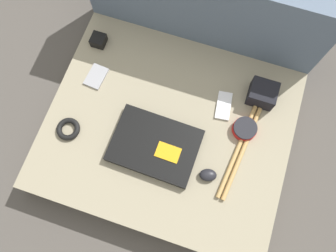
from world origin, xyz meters
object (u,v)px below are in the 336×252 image
Objects in this scene: computer_mouse at (208,175)px; charger_brick at (99,40)px; laptop at (155,146)px; phone_black at (96,76)px; phone_silver at (224,106)px; speaker_puck at (245,129)px; camera_pouch at (262,94)px.

charger_brick reaches higher than computer_mouse.
laptop is 3.10× the size of phone_black.
charger_brick is at bearing 137.97° from laptop.
charger_brick reaches higher than phone_black.
phone_silver is (0.20, 0.24, -0.01)m from laptop.
laptop is 0.35m from speaker_puck.
speaker_puck is at bearing 2.65° from phone_black.
computer_mouse is at bearing -18.82° from phone_black.
laptop is 0.51m from charger_brick.
camera_pouch is at bearing 80.04° from speaker_puck.
charger_brick is at bearing 131.38° from computer_mouse.
charger_brick is (-0.68, 0.18, 0.00)m from speaker_puck.
phone_black is at bearing 140.95° from computer_mouse.
laptop is 0.38m from phone_black.
charger_brick is (-0.05, 0.15, 0.02)m from phone_black.
phone_black is 0.16m from charger_brick.
laptop is at bearing -43.51° from charger_brick.
phone_silver is 0.53m from phone_black.
phone_silver is 1.17× the size of camera_pouch.
laptop is 0.47m from camera_pouch.
phone_silver is at bearing -10.86° from charger_brick.
speaker_puck is at bearing 53.81° from computer_mouse.
laptop is at bearing -135.77° from camera_pouch.
phone_silver is (-0.02, 0.29, -0.01)m from computer_mouse.
phone_silver is 2.10× the size of charger_brick.
speaker_puck is at bearing 30.67° from laptop.
computer_mouse is 0.29m from phone_silver.
phone_black is 0.67m from camera_pouch.
phone_silver is 1.15× the size of phone_black.
computer_mouse is 0.79× the size of speaker_puck.
speaker_puck is 0.88× the size of phone_black.
charger_brick is (-0.59, 0.40, 0.00)m from computer_mouse.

